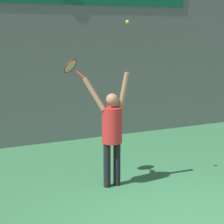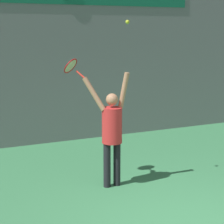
{
  "view_description": "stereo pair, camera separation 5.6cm",
  "coord_description": "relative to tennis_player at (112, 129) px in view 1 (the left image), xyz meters",
  "views": [
    {
      "loc": [
        -3.34,
        -4.19,
        2.81
      ],
      "look_at": [
        -0.37,
        2.19,
        1.39
      ],
      "focal_mm": 65.0,
      "sensor_mm": 36.0,
      "label": 1
    },
    {
      "loc": [
        -3.29,
        -4.21,
        2.81
      ],
      "look_at": [
        -0.37,
        2.19,
        1.39
      ],
      "focal_mm": 65.0,
      "sensor_mm": 36.0,
      "label": 2
    }
  ],
  "objects": [
    {
      "name": "tennis_racket",
      "position": [
        -0.59,
        0.43,
        1.1
      ],
      "size": [
        0.38,
        0.41,
        0.35
      ],
      "color": "red"
    },
    {
      "name": "tennis_ball",
      "position": [
        0.22,
        -0.15,
        1.87
      ],
      "size": [
        0.07,
        0.07,
        0.07
      ],
      "color": "#CCDB2D"
    },
    {
      "name": "tennis_player",
      "position": [
        0.0,
        0.0,
        0.0
      ],
      "size": [
        0.81,
        0.46,
        2.09
      ],
      "color": "black",
      "rests_on": "ground_plane"
    },
    {
      "name": "back_wall",
      "position": [
        0.37,
        3.35,
        1.43
      ],
      "size": [
        18.0,
        0.1,
        5.0
      ],
      "color": "slate",
      "rests_on": "ground_plane"
    }
  ]
}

